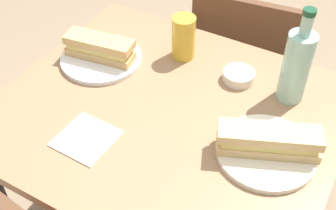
# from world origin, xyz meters

# --- Properties ---
(dining_table) EXTENTS (0.92, 0.80, 0.77)m
(dining_table) POSITION_xyz_m (0.00, 0.00, 0.63)
(dining_table) COLOR #997251
(dining_table) RESTS_ON ground
(chair_far) EXTENTS (0.44, 0.44, 0.86)m
(chair_far) POSITION_xyz_m (0.01, 0.60, 0.50)
(chair_far) COLOR brown
(chair_far) RESTS_ON ground
(plate_near) EXTENTS (0.25, 0.25, 0.01)m
(plate_near) POSITION_xyz_m (0.29, -0.02, 0.77)
(plate_near) COLOR silver
(plate_near) RESTS_ON dining_table
(baguette_sandwich_near) EXTENTS (0.26, 0.16, 0.07)m
(baguette_sandwich_near) POSITION_xyz_m (0.29, -0.02, 0.82)
(baguette_sandwich_near) COLOR #DBB77A
(baguette_sandwich_near) RESTS_ON plate_near
(knife_near) EXTENTS (0.17, 0.08, 0.01)m
(knife_near) POSITION_xyz_m (0.26, 0.03, 0.78)
(knife_near) COLOR silver
(knife_near) RESTS_ON plate_near
(plate_far) EXTENTS (0.25, 0.25, 0.01)m
(plate_far) POSITION_xyz_m (-0.29, 0.09, 0.77)
(plate_far) COLOR white
(plate_far) RESTS_ON dining_table
(baguette_sandwich_far) EXTENTS (0.22, 0.10, 0.07)m
(baguette_sandwich_far) POSITION_xyz_m (-0.29, 0.09, 0.82)
(baguette_sandwich_far) COLOR tan
(baguette_sandwich_far) RESTS_ON plate_far
(knife_far) EXTENTS (0.18, 0.03, 0.01)m
(knife_far) POSITION_xyz_m (-0.31, 0.15, 0.78)
(knife_far) COLOR silver
(knife_far) RESTS_ON plate_far
(water_bottle) EXTENTS (0.08, 0.08, 0.28)m
(water_bottle) POSITION_xyz_m (0.27, 0.22, 0.88)
(water_bottle) COLOR #99C6B7
(water_bottle) RESTS_ON dining_table
(beer_glass) EXTENTS (0.07, 0.07, 0.14)m
(beer_glass) POSITION_xyz_m (-0.08, 0.24, 0.84)
(beer_glass) COLOR gold
(beer_glass) RESTS_ON dining_table
(olive_bowl) EXTENTS (0.09, 0.09, 0.03)m
(olive_bowl) POSITION_xyz_m (0.12, 0.22, 0.78)
(olive_bowl) COLOR silver
(olive_bowl) RESTS_ON dining_table
(paper_napkin) EXTENTS (0.14, 0.14, 0.00)m
(paper_napkin) POSITION_xyz_m (-0.13, -0.20, 0.77)
(paper_napkin) COLOR white
(paper_napkin) RESTS_ON dining_table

